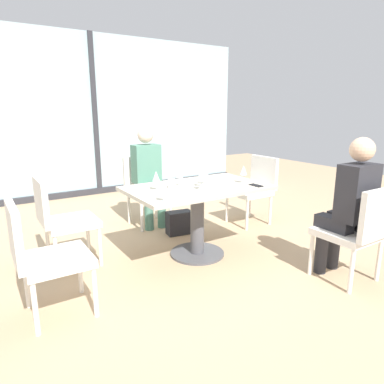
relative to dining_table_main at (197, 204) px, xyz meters
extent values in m
plane|color=tan|center=(0.00, 0.00, -0.55)|extent=(12.00, 12.00, 0.00)
cube|color=#9BB7BC|center=(0.00, 3.20, 0.80)|extent=(5.74, 0.03, 2.70)
cube|color=#2D2D33|center=(0.00, 3.17, 0.80)|extent=(0.08, 0.06, 2.70)
cube|color=#2D2D33|center=(0.00, 3.17, -0.50)|extent=(5.74, 0.10, 0.10)
cube|color=#BCB29E|center=(0.00, 0.00, 0.16)|extent=(1.39, 0.85, 0.04)
cylinder|color=#4C4C51|center=(0.00, 0.00, -0.20)|extent=(0.14, 0.14, 0.69)
cylinder|color=#4C4C51|center=(0.00, 0.00, -0.54)|extent=(0.56, 0.56, 0.02)
cube|color=silver|center=(0.00, 1.13, -0.13)|extent=(0.46, 0.46, 0.06)
cube|color=silver|center=(0.00, 1.38, 0.11)|extent=(0.46, 0.05, 0.42)
cylinder|color=silver|center=(-0.20, 0.93, -0.36)|extent=(0.04, 0.04, 0.39)
cylinder|color=silver|center=(0.20, 0.93, -0.36)|extent=(0.04, 0.04, 0.39)
cylinder|color=silver|center=(-0.20, 1.33, -0.36)|extent=(0.04, 0.04, 0.39)
cylinder|color=silver|center=(0.20, 1.33, -0.36)|extent=(0.04, 0.04, 0.39)
cube|color=silver|center=(0.83, -1.13, -0.13)|extent=(0.46, 0.46, 0.06)
cube|color=silver|center=(0.83, -1.38, 0.11)|extent=(0.46, 0.05, 0.42)
cylinder|color=silver|center=(1.03, -0.93, -0.36)|extent=(0.04, 0.04, 0.39)
cylinder|color=silver|center=(0.63, -0.93, -0.36)|extent=(0.04, 0.04, 0.39)
cylinder|color=silver|center=(1.03, -1.33, -0.36)|extent=(0.04, 0.04, 0.39)
cylinder|color=silver|center=(0.63, -1.33, -0.36)|extent=(0.04, 0.04, 0.39)
cube|color=silver|center=(1.13, 0.48, -0.13)|extent=(0.46, 0.46, 0.06)
cube|color=silver|center=(1.38, 0.48, 0.11)|extent=(0.05, 0.46, 0.42)
cylinder|color=silver|center=(0.93, 0.68, -0.36)|extent=(0.04, 0.04, 0.39)
cylinder|color=silver|center=(0.93, 0.28, -0.36)|extent=(0.04, 0.04, 0.39)
cylinder|color=silver|center=(1.33, 0.68, -0.36)|extent=(0.04, 0.04, 0.39)
cylinder|color=silver|center=(1.33, 0.28, -0.36)|extent=(0.04, 0.04, 0.39)
cube|color=silver|center=(-1.13, 0.48, -0.13)|extent=(0.46, 0.46, 0.06)
cube|color=silver|center=(-1.38, 0.48, 0.11)|extent=(0.05, 0.46, 0.42)
cylinder|color=silver|center=(-0.93, 0.28, -0.36)|extent=(0.04, 0.04, 0.39)
cylinder|color=silver|center=(-0.93, 0.68, -0.36)|extent=(0.04, 0.04, 0.39)
cylinder|color=silver|center=(-1.33, 0.28, -0.36)|extent=(0.04, 0.04, 0.39)
cylinder|color=silver|center=(-1.33, 0.68, -0.36)|extent=(0.04, 0.04, 0.39)
cube|color=silver|center=(-1.43, -0.32, -0.13)|extent=(0.46, 0.46, 0.06)
cube|color=silver|center=(-1.68, -0.32, 0.11)|extent=(0.05, 0.46, 0.42)
cylinder|color=silver|center=(-1.23, -0.52, -0.36)|extent=(0.04, 0.04, 0.39)
cylinder|color=silver|center=(-1.23, -0.12, -0.36)|extent=(0.04, 0.04, 0.39)
cylinder|color=silver|center=(-1.63, -0.52, -0.36)|extent=(0.04, 0.04, 0.39)
cylinder|color=silver|center=(-1.63, -0.12, -0.36)|extent=(0.04, 0.04, 0.39)
cylinder|color=#4C7F6B|center=(-0.09, 0.95, -0.33)|extent=(0.11, 0.11, 0.45)
cube|color=#4C7F6B|center=(-0.09, 1.05, -0.05)|extent=(0.13, 0.32, 0.11)
cylinder|color=#4C7F6B|center=(0.09, 0.95, -0.33)|extent=(0.11, 0.11, 0.45)
cube|color=#4C7F6B|center=(0.09, 1.05, -0.05)|extent=(0.13, 0.32, 0.11)
cube|color=#4C7F6B|center=(0.00, 1.18, 0.25)|extent=(0.34, 0.20, 0.48)
sphere|color=beige|center=(0.00, 1.18, 0.61)|extent=(0.20, 0.20, 0.20)
cylinder|color=#28282D|center=(0.92, -0.95, -0.33)|extent=(0.11, 0.11, 0.45)
cube|color=#28282D|center=(0.92, -1.05, -0.05)|extent=(0.13, 0.32, 0.11)
cylinder|color=#28282D|center=(0.74, -0.95, -0.33)|extent=(0.11, 0.11, 0.45)
cube|color=#28282D|center=(0.74, -1.05, -0.05)|extent=(0.13, 0.32, 0.11)
cube|color=#28282D|center=(0.83, -1.18, 0.25)|extent=(0.34, 0.20, 0.48)
sphere|color=#D8AD8C|center=(0.83, -1.18, 0.61)|extent=(0.20, 0.20, 0.20)
cylinder|color=silver|center=(0.02, -0.04, 0.18)|extent=(0.06, 0.06, 0.00)
cylinder|color=silver|center=(0.02, -0.04, 0.23)|extent=(0.01, 0.01, 0.08)
cone|color=silver|center=(0.02, -0.04, 0.32)|extent=(0.07, 0.07, 0.09)
cylinder|color=silver|center=(0.48, -0.14, 0.18)|extent=(0.06, 0.06, 0.00)
cylinder|color=silver|center=(0.48, -0.14, 0.23)|extent=(0.01, 0.01, 0.08)
cone|color=silver|center=(0.48, -0.14, 0.32)|extent=(0.07, 0.07, 0.09)
cylinder|color=silver|center=(-0.05, -0.15, 0.18)|extent=(0.06, 0.06, 0.00)
cylinder|color=silver|center=(-0.05, -0.15, 0.23)|extent=(0.01, 0.01, 0.08)
cone|color=silver|center=(-0.05, -0.15, 0.32)|extent=(0.07, 0.07, 0.09)
cylinder|color=silver|center=(0.11, 0.03, 0.18)|extent=(0.06, 0.06, 0.00)
cylinder|color=silver|center=(0.11, 0.03, 0.23)|extent=(0.01, 0.01, 0.08)
cone|color=silver|center=(0.11, 0.03, 0.32)|extent=(0.07, 0.07, 0.09)
cylinder|color=silver|center=(-0.43, 0.06, 0.18)|extent=(0.06, 0.06, 0.00)
cylinder|color=silver|center=(-0.43, 0.06, 0.23)|extent=(0.01, 0.01, 0.08)
cone|color=silver|center=(-0.43, 0.06, 0.32)|extent=(0.07, 0.07, 0.09)
cylinder|color=silver|center=(-0.15, 0.09, 0.18)|extent=(0.06, 0.06, 0.00)
cylinder|color=silver|center=(-0.15, 0.09, 0.23)|extent=(0.01, 0.01, 0.08)
cone|color=silver|center=(-0.15, 0.09, 0.32)|extent=(0.07, 0.07, 0.09)
cylinder|color=silver|center=(-0.56, -0.34, 0.18)|extent=(0.06, 0.06, 0.00)
cylinder|color=silver|center=(-0.56, -0.34, 0.23)|extent=(0.01, 0.01, 0.08)
cone|color=silver|center=(-0.56, -0.34, 0.32)|extent=(0.07, 0.07, 0.09)
cylinder|color=white|center=(-0.26, 0.06, 0.22)|extent=(0.08, 0.08, 0.09)
cube|color=black|center=(0.51, -0.30, 0.18)|extent=(0.07, 0.14, 0.01)
cube|color=#232328|center=(0.15, 0.63, -0.41)|extent=(0.32, 0.20, 0.28)
camera|label=1|loc=(-1.85, -2.79, 0.94)|focal=32.29mm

